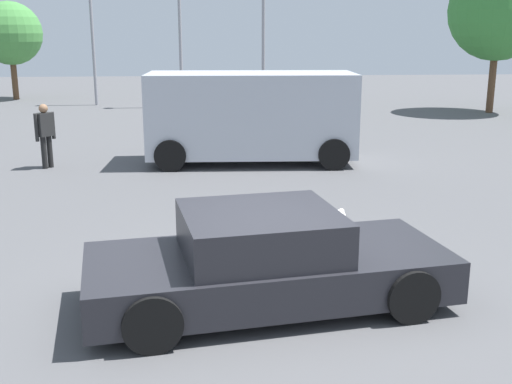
% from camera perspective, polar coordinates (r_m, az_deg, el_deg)
% --- Properties ---
extents(ground_plane, '(80.00, 80.00, 0.00)m').
position_cam_1_polar(ground_plane, '(7.80, 0.79, -10.11)').
color(ground_plane, '#515154').
extents(sedan_foreground, '(4.57, 2.49, 1.19)m').
position_cam_1_polar(sedan_foreground, '(7.57, 0.93, -6.38)').
color(sedan_foreground, '#232328').
rests_on(sedan_foreground, ground_plane).
extents(dog, '(0.37, 0.57, 0.40)m').
position_cam_1_polar(dog, '(10.46, 7.48, -2.31)').
color(dog, white).
rests_on(dog, ground_plane).
extents(van_white, '(5.18, 2.32, 2.25)m').
position_cam_1_polar(van_white, '(15.71, -0.42, 7.07)').
color(van_white, '#B2B7C1').
rests_on(van_white, ground_plane).
extents(pedestrian, '(0.44, 0.47, 1.56)m').
position_cam_1_polar(pedestrian, '(15.92, -18.72, 5.34)').
color(pedestrian, black).
rests_on(pedestrian, ground_plane).
extents(light_post_near, '(0.44, 0.44, 5.36)m').
position_cam_1_polar(light_post_near, '(25.56, 0.69, 15.60)').
color(light_post_near, gray).
rests_on(light_post_near, ground_plane).
extents(light_post_far, '(0.44, 0.44, 5.39)m').
position_cam_1_polar(light_post_far, '(29.11, -14.81, 15.04)').
color(light_post_far, gray).
rests_on(light_post_far, ground_plane).
extents(tree_back_left, '(3.90, 3.90, 5.97)m').
position_cam_1_polar(tree_back_left, '(27.30, 21.29, 15.18)').
color(tree_back_left, brown).
rests_on(tree_back_left, ground_plane).
extents(tree_back_center, '(2.97, 2.97, 4.62)m').
position_cam_1_polar(tree_back_center, '(32.74, -21.55, 13.32)').
color(tree_back_center, brown).
rests_on(tree_back_center, ground_plane).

